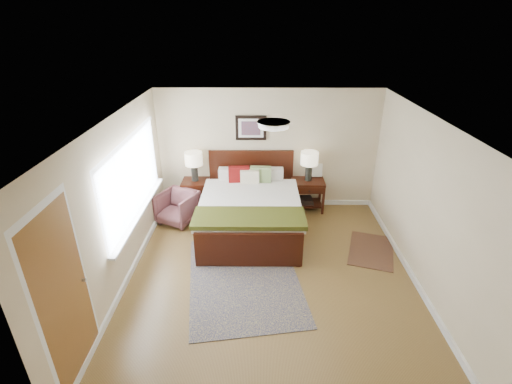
% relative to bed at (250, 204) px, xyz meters
% --- Properties ---
extents(floor, '(5.00, 5.00, 0.00)m').
position_rel_bed_xyz_m(floor, '(0.35, -1.38, -0.57)').
color(floor, brown).
rests_on(floor, ground).
extents(back_wall, '(4.50, 0.04, 2.50)m').
position_rel_bed_xyz_m(back_wall, '(0.35, 1.12, 0.68)').
color(back_wall, beige).
rests_on(back_wall, ground).
extents(front_wall, '(4.50, 0.04, 2.50)m').
position_rel_bed_xyz_m(front_wall, '(0.35, -3.88, 0.68)').
color(front_wall, beige).
rests_on(front_wall, ground).
extents(left_wall, '(0.04, 5.00, 2.50)m').
position_rel_bed_xyz_m(left_wall, '(-1.90, -1.38, 0.68)').
color(left_wall, beige).
rests_on(left_wall, ground).
extents(right_wall, '(0.04, 5.00, 2.50)m').
position_rel_bed_xyz_m(right_wall, '(2.60, -1.38, 0.68)').
color(right_wall, beige).
rests_on(right_wall, ground).
extents(ceiling, '(4.50, 5.00, 0.02)m').
position_rel_bed_xyz_m(ceiling, '(0.35, -1.38, 1.93)').
color(ceiling, white).
rests_on(ceiling, back_wall).
extents(window, '(0.11, 2.72, 1.32)m').
position_rel_bed_xyz_m(window, '(-1.85, -0.68, 0.81)').
color(window, silver).
rests_on(window, left_wall).
extents(door, '(0.06, 1.00, 2.18)m').
position_rel_bed_xyz_m(door, '(-1.88, -3.13, 0.51)').
color(door, silver).
rests_on(door, ground).
extents(ceil_fixture, '(0.44, 0.44, 0.08)m').
position_rel_bed_xyz_m(ceil_fixture, '(0.35, -1.38, 1.90)').
color(ceil_fixture, white).
rests_on(ceil_fixture, ceiling).
extents(bed, '(1.87, 2.28, 1.23)m').
position_rel_bed_xyz_m(bed, '(0.00, 0.00, 0.00)').
color(bed, '#331207').
rests_on(bed, ground).
extents(wall_art, '(0.62, 0.05, 0.50)m').
position_rel_bed_xyz_m(wall_art, '(0.00, 1.09, 1.15)').
color(wall_art, black).
rests_on(wall_art, back_wall).
extents(nightstand_left, '(0.55, 0.49, 0.65)m').
position_rel_bed_xyz_m(nightstand_left, '(-1.16, 0.87, -0.04)').
color(nightstand_left, '#331207').
rests_on(nightstand_left, ground).
extents(nightstand_right, '(0.67, 0.50, 0.67)m').
position_rel_bed_xyz_m(nightstand_right, '(1.18, 0.88, -0.15)').
color(nightstand_right, '#331207').
rests_on(nightstand_right, ground).
extents(lamp_left, '(0.35, 0.35, 0.61)m').
position_rel_bed_xyz_m(lamp_left, '(-1.16, 0.89, 0.52)').
color(lamp_left, black).
rests_on(lamp_left, nightstand_left).
extents(lamp_right, '(0.35, 0.35, 0.61)m').
position_rel_bed_xyz_m(lamp_right, '(1.18, 0.89, 0.53)').
color(lamp_right, black).
rests_on(lamp_right, nightstand_right).
extents(armchair, '(0.91, 0.92, 0.63)m').
position_rel_bed_xyz_m(armchair, '(-1.45, 0.33, -0.25)').
color(armchair, brown).
rests_on(armchair, ground).
extents(rug_persian, '(2.01, 2.59, 0.01)m').
position_rel_bed_xyz_m(rug_persian, '(-0.07, -1.46, -0.56)').
color(rug_persian, '#0D1042').
rests_on(rug_persian, ground).
extents(rug_navy, '(1.04, 1.28, 0.01)m').
position_rel_bed_xyz_m(rug_navy, '(2.15, -0.67, -0.56)').
color(rug_navy, black).
rests_on(rug_navy, ground).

